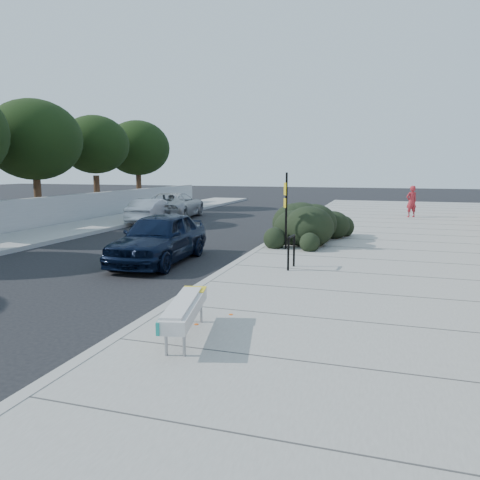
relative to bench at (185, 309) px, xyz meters
The scene contains 16 objects.
ground 3.83m from the bench, 106.47° to the left, with size 120.00×120.00×0.00m, color black.
sidewalk_near 9.76m from the bench, 62.30° to the left, with size 11.20×50.00×0.15m, color gray.
sidewalk_far 13.65m from the bench, 140.79° to the left, with size 3.00×50.00×0.15m, color gray.
curb_near 8.71m from the bench, 97.08° to the left, with size 0.22×50.00×0.17m, color #9E9E99.
curb_far 12.53m from the bench, 136.45° to the left, with size 0.22×50.00×0.17m, color #9E9E99.
tree_far_d 18.88m from the bench, 137.07° to the left, with size 4.60×4.60×6.16m.
tree_far_e 22.53m from the bench, 127.60° to the left, with size 4.00×4.00×5.90m.
tree_far_f 26.62m from the bench, 120.96° to the left, with size 4.40×4.40×6.07m.
bench is the anchor object (origin of this frame).
bike_rack 5.67m from the bench, 83.92° to the left, with size 0.10×0.62×0.90m.
sign_post 8.68m from the bench, 91.24° to the left, with size 0.15×0.28×2.55m.
hedge 10.64m from the bench, 87.69° to the left, with size 2.22×4.45×1.67m, color black.
sedan_navy 6.94m from the bench, 120.39° to the left, with size 1.79×4.45×1.51m, color black.
wagon_silver 17.31m from the bench, 119.68° to the left, with size 1.35×3.87×1.27m, color silver.
suv_silver 19.70m from the bench, 115.79° to the left, with size 2.44×5.30×1.47m, color #ABADB0.
pedestrian 21.21m from the bench, 78.27° to the left, with size 0.63×0.41×1.73m, color maroon.
Camera 1 is at (4.06, -10.22, 2.84)m, focal length 35.00 mm.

